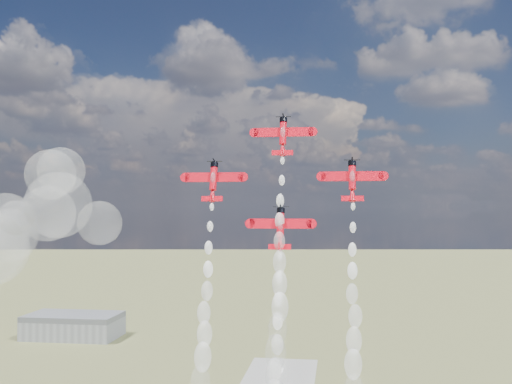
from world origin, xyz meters
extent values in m
cube|color=gray|center=(-120.00, 180.00, 5.00)|extent=(50.00, 28.00, 10.00)
cube|color=#595B60|center=(-120.00, 180.00, 11.50)|extent=(50.00, 28.00, 3.00)
cylinder|color=red|center=(12.09, 7.28, 89.58)|extent=(1.60, 3.27, 6.17)
cylinder|color=black|center=(12.09, 8.21, 92.65)|extent=(1.83, 2.09, 1.63)
cube|color=red|center=(12.09, 7.77, 89.79)|extent=(13.98, 0.91, 2.27)
cube|color=white|center=(8.31, 7.90, 89.75)|extent=(5.50, 0.22, 0.61)
cube|color=white|center=(15.87, 7.90, 89.75)|extent=(5.50, 0.22, 0.61)
cube|color=red|center=(12.09, 5.62, 84.70)|extent=(5.04, 0.50, 1.25)
cube|color=red|center=(12.09, 4.73, 84.73)|extent=(0.16, 2.30, 1.99)
ellipsoid|color=silver|center=(12.09, 6.65, 89.65)|extent=(1.26, 1.90, 3.05)
cone|color=red|center=(12.09, 6.00, 85.54)|extent=(1.60, 2.40, 3.32)
cylinder|color=red|center=(-4.00, 4.01, 78.80)|extent=(1.60, 3.27, 6.17)
cylinder|color=black|center=(-4.00, 4.94, 81.87)|extent=(1.83, 2.09, 1.63)
cube|color=red|center=(-4.00, 4.49, 79.01)|extent=(13.98, 0.91, 2.27)
cube|color=white|center=(-7.79, 4.63, 78.97)|extent=(5.50, 0.22, 0.61)
cube|color=white|center=(-0.22, 4.63, 78.97)|extent=(5.50, 0.22, 0.61)
cube|color=red|center=(-4.00, 2.35, 73.91)|extent=(5.04, 0.50, 1.25)
cube|color=red|center=(-4.00, 1.46, 73.94)|extent=(0.16, 2.30, 1.99)
ellipsoid|color=silver|center=(-4.00, 3.37, 78.87)|extent=(1.26, 1.90, 3.05)
cone|color=red|center=(-4.00, 2.72, 74.76)|extent=(1.60, 2.40, 3.32)
cylinder|color=red|center=(28.19, 4.01, 78.80)|extent=(1.60, 3.27, 6.17)
cylinder|color=black|center=(28.19, 4.94, 81.87)|extent=(1.83, 2.09, 1.63)
cube|color=red|center=(28.19, 4.49, 79.01)|extent=(13.98, 0.91, 2.27)
cube|color=white|center=(24.41, 4.63, 78.97)|extent=(5.50, 0.22, 0.61)
cube|color=white|center=(31.97, 4.63, 78.97)|extent=(5.50, 0.22, 0.61)
cube|color=red|center=(28.19, 2.35, 73.91)|extent=(5.04, 0.50, 1.25)
cube|color=red|center=(28.19, 1.46, 73.94)|extent=(0.16, 2.30, 1.99)
ellipsoid|color=silver|center=(28.19, 3.37, 78.87)|extent=(1.26, 1.90, 3.05)
cone|color=red|center=(28.19, 2.72, 74.76)|extent=(1.60, 2.40, 3.32)
cylinder|color=red|center=(12.09, 0.74, 68.01)|extent=(1.60, 3.27, 6.17)
cylinder|color=black|center=(12.09, 1.67, 71.08)|extent=(1.83, 2.09, 1.63)
cube|color=red|center=(12.09, 1.22, 68.23)|extent=(13.98, 0.91, 2.27)
cube|color=white|center=(8.31, 1.35, 68.19)|extent=(5.50, 0.22, 0.61)
cube|color=white|center=(15.87, 1.35, 68.19)|extent=(5.50, 0.22, 0.61)
cube|color=red|center=(12.09, -0.92, 63.13)|extent=(5.04, 0.50, 1.25)
cube|color=red|center=(12.09, -1.81, 63.16)|extent=(0.16, 2.30, 1.99)
ellipsoid|color=silver|center=(12.09, 0.10, 68.09)|extent=(1.26, 1.90, 3.05)
cone|color=red|center=(12.09, -0.55, 63.97)|extent=(1.60, 2.40, 3.32)
sphere|color=white|center=(12.14, 5.32, 82.81)|extent=(1.02, 1.02, 1.01)
sphere|color=white|center=(12.12, 3.89, 78.19)|extent=(1.40, 1.40, 1.40)
sphere|color=white|center=(11.88, 2.39, 73.44)|extent=(1.78, 1.78, 1.78)
sphere|color=white|center=(11.91, 1.00, 68.91)|extent=(2.16, 2.16, 2.16)
sphere|color=white|center=(11.99, -0.52, 64.28)|extent=(2.55, 2.55, 2.55)
sphere|color=white|center=(12.15, -1.83, 59.90)|extent=(2.93, 2.93, 2.93)
sphere|color=white|center=(12.31, -3.25, 55.25)|extent=(3.32, 3.31, 3.31)
sphere|color=white|center=(12.52, -4.78, 50.45)|extent=(3.70, 3.70, 3.70)
sphere|color=white|center=(12.08, -5.79, 45.83)|extent=(4.08, 4.08, 4.08)
sphere|color=white|center=(11.80, -7.09, 41.25)|extent=(4.46, 4.46, 4.47)
sphere|color=white|center=(12.32, -9.42, 36.74)|extent=(4.85, 4.85, 4.85)
sphere|color=white|center=(-3.92, 1.87, 72.01)|extent=(1.02, 1.02, 1.01)
sphere|color=white|center=(-4.03, 0.52, 67.56)|extent=(1.40, 1.40, 1.40)
sphere|color=white|center=(-4.05, -1.03, 62.80)|extent=(1.78, 1.78, 1.78)
sphere|color=white|center=(-3.89, -2.13, 58.06)|extent=(2.16, 2.17, 2.17)
sphere|color=white|center=(-3.82, -3.51, 53.42)|extent=(2.55, 2.55, 2.55)
sphere|color=white|center=(-4.23, -4.87, 48.82)|extent=(2.93, 2.93, 2.93)
sphere|color=white|center=(-3.75, -6.23, 44.50)|extent=(3.32, 3.31, 3.31)
sphere|color=white|center=(-3.71, -8.06, 40.03)|extent=(3.70, 3.70, 3.70)
sphere|color=white|center=(-3.88, -9.49, 35.19)|extent=(4.08, 4.08, 4.08)
sphere|color=white|center=(28.32, 2.06, 72.13)|extent=(1.02, 1.01, 1.01)
sphere|color=white|center=(28.24, 0.68, 67.48)|extent=(1.40, 1.40, 1.40)
sphere|color=white|center=(28.05, -0.89, 62.67)|extent=(1.78, 1.78, 1.78)
sphere|color=white|center=(28.03, -2.49, 58.24)|extent=(2.16, 2.16, 2.17)
sphere|color=white|center=(27.88, -3.70, 53.45)|extent=(2.55, 2.55, 2.55)
sphere|color=white|center=(28.53, -5.03, 48.93)|extent=(2.93, 2.93, 2.93)
sphere|color=white|center=(28.18, -6.44, 44.14)|extent=(3.31, 3.31, 3.31)
sphere|color=white|center=(27.98, -7.84, 39.58)|extent=(3.70, 3.70, 3.70)
sphere|color=white|center=(12.20, -1.32, 61.15)|extent=(1.02, 1.02, 1.02)
sphere|color=white|center=(12.14, -2.86, 56.52)|extent=(1.40, 1.40, 1.40)
sphere|color=white|center=(12.09, -4.33, 52.09)|extent=(1.78, 1.78, 1.78)
sphere|color=white|center=(12.06, -5.30, 47.48)|extent=(2.16, 2.16, 2.17)
sphere|color=white|center=(12.20, -7.01, 42.87)|extent=(2.55, 2.55, 2.55)
sphere|color=white|center=(11.73, -8.43, 37.91)|extent=(2.93, 2.93, 2.93)
sphere|color=white|center=(-52.60, 24.45, 72.55)|extent=(18.58, 18.58, 18.58)
sphere|color=white|center=(-45.35, 36.23, 67.18)|extent=(13.16, 13.16, 13.16)
sphere|color=white|center=(-61.63, 35.78, 69.94)|extent=(16.71, 16.71, 16.71)
sphere|color=white|center=(-65.40, 21.90, 64.03)|extent=(15.02, 15.02, 15.02)
sphere|color=white|center=(-55.78, 25.96, 81.14)|extent=(14.25, 14.25, 14.25)
sphere|color=white|center=(-67.90, 23.48, 67.82)|extent=(16.17, 16.17, 16.17)
sphere|color=white|center=(-51.32, 23.41, 82.03)|extent=(13.08, 13.08, 13.08)
sphere|color=white|center=(-70.52, 33.47, 68.70)|extent=(10.47, 10.47, 10.47)
camera|label=1|loc=(25.24, -133.55, 72.12)|focal=42.00mm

